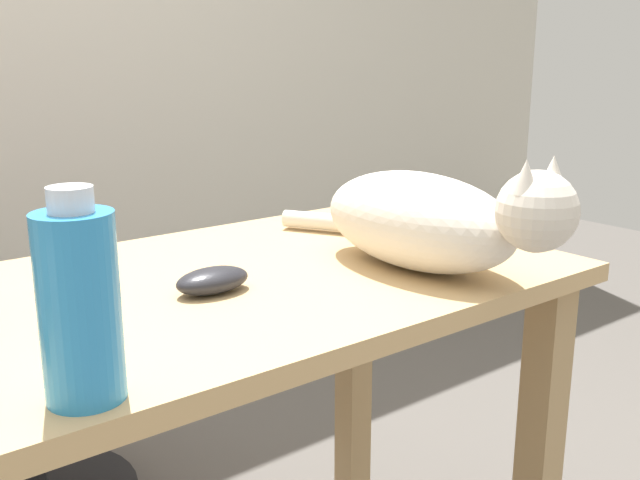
{
  "coord_description": "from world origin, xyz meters",
  "views": [
    {
      "loc": [
        -0.3,
        -0.9,
        1.08
      ],
      "look_at": [
        0.34,
        -0.09,
        0.81
      ],
      "focal_mm": 40.92,
      "sensor_mm": 36.0,
      "label": 1
    }
  ],
  "objects": [
    {
      "name": "water_bottle",
      "position": [
        -0.08,
        -0.25,
        0.85
      ],
      "size": [
        0.08,
        0.08,
        0.21
      ],
      "color": "#2D8CD1",
      "rests_on": "desk"
    },
    {
      "name": "cat",
      "position": [
        0.5,
        -0.15,
        0.83
      ],
      "size": [
        0.19,
        0.61,
        0.2
      ],
      "color": "silver",
      "rests_on": "desk"
    },
    {
      "name": "computer_mouse",
      "position": [
        0.18,
        -0.04,
        0.77
      ],
      "size": [
        0.11,
        0.06,
        0.04
      ],
      "primitive_type": "ellipsoid",
      "color": "#232328",
      "rests_on": "desk"
    },
    {
      "name": "desk",
      "position": [
        0.0,
        0.0,
        0.64
      ],
      "size": [
        1.52,
        0.62,
        0.75
      ],
      "color": "tan",
      "rests_on": "ground_plane"
    }
  ]
}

